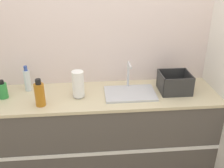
{
  "coord_description": "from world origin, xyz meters",
  "views": [
    {
      "loc": [
        -0.08,
        -1.95,
        2.11
      ],
      "look_at": [
        0.12,
        0.26,
        1.05
      ],
      "focal_mm": 42.0,
      "sensor_mm": 36.0,
      "label": 1
    }
  ],
  "objects": [
    {
      "name": "bottle_green",
      "position": [
        -0.9,
        0.31,
        1.0
      ],
      "size": [
        0.09,
        0.09,
        0.18
      ],
      "color": "#2D8C3D",
      "rests_on": "counter_cabinet"
    },
    {
      "name": "wall_right",
      "position": [
        1.17,
        0.29,
        1.3
      ],
      "size": [
        0.06,
        2.59,
        2.6
      ],
      "color": "silver",
      "rests_on": "ground_plane"
    },
    {
      "name": "paper_towel_roll",
      "position": [
        -0.2,
        0.26,
        1.06
      ],
      "size": [
        0.11,
        0.11,
        0.26
      ],
      "color": "#4C4C51",
      "rests_on": "counter_cabinet"
    },
    {
      "name": "dish_rack",
      "position": [
        0.74,
        0.3,
        1.0
      ],
      "size": [
        0.29,
        0.27,
        0.19
      ],
      "color": "#2D2D2D",
      "rests_on": "counter_cabinet"
    },
    {
      "name": "counter_cabinet",
      "position": [
        0.0,
        0.29,
        0.46
      ],
      "size": [
        2.31,
        0.61,
        0.93
      ],
      "color": "#514C47",
      "rests_on": "ground_plane"
    },
    {
      "name": "sink",
      "position": [
        0.29,
        0.28,
        0.95
      ],
      "size": [
        0.49,
        0.33,
        0.29
      ],
      "color": "silver",
      "rests_on": "counter_cabinet"
    },
    {
      "name": "bottle_clear",
      "position": [
        -0.7,
        0.45,
        1.04
      ],
      "size": [
        0.06,
        0.06,
        0.26
      ],
      "color": "silver",
      "rests_on": "counter_cabinet"
    },
    {
      "name": "wall_back",
      "position": [
        0.0,
        0.62,
        1.3
      ],
      "size": [
        4.69,
        0.06,
        2.6
      ],
      "color": "silver",
      "rests_on": "ground_plane"
    },
    {
      "name": "bottle_amber",
      "position": [
        -0.53,
        0.13,
        1.04
      ],
      "size": [
        0.09,
        0.09,
        0.25
      ],
      "color": "#B26B19",
      "rests_on": "counter_cabinet"
    }
  ]
}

